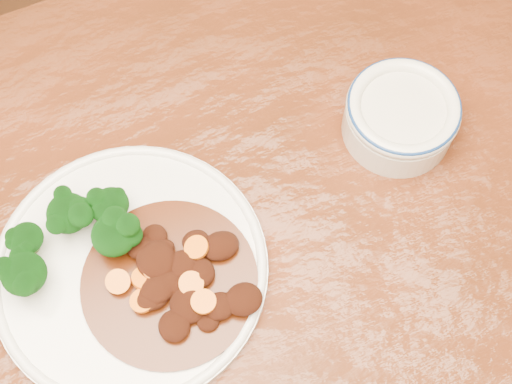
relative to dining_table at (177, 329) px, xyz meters
name	(u,v)px	position (x,y,z in m)	size (l,w,h in m)	color
dining_table	(177,329)	(0.00, 0.00, 0.00)	(1.55, 0.99, 0.75)	#5C2510
dinner_plate	(130,269)	(-0.02, 0.06, 0.09)	(0.29, 0.29, 0.02)	white
broccoli_florets	(71,236)	(-0.07, 0.10, 0.12)	(0.15, 0.10, 0.05)	#6D954D
mince_stew	(178,281)	(0.02, 0.02, 0.10)	(0.19, 0.19, 0.03)	#481B07
dip_bowl	(401,116)	(0.32, 0.11, 0.11)	(0.13, 0.13, 0.06)	beige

